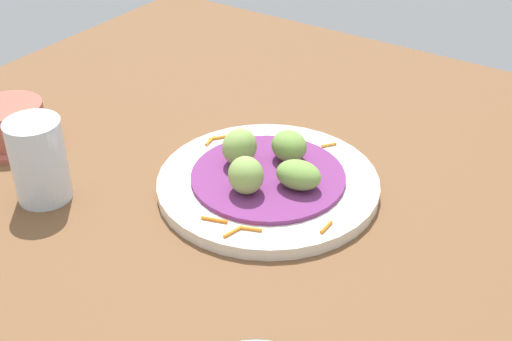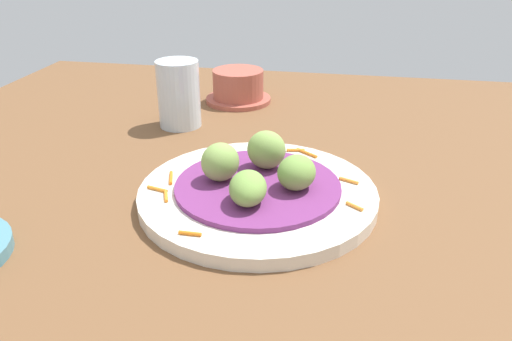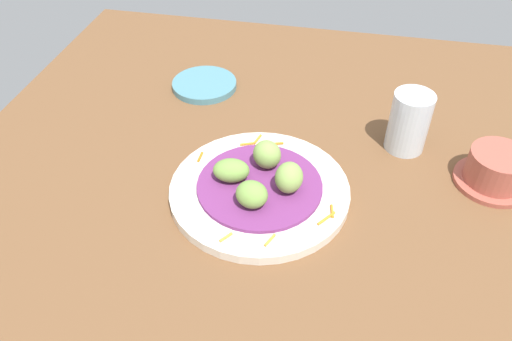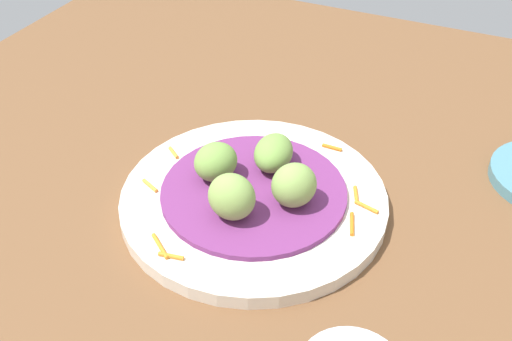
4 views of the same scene
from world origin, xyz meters
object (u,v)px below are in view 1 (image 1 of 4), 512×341
at_px(guac_scoop_center, 240,147).
at_px(water_glass, 39,160).
at_px(main_plate, 268,184).
at_px(guac_scoop_right, 246,175).
at_px(guac_scoop_back, 299,175).
at_px(guac_scoop_left, 289,146).
at_px(terracotta_bowl, 12,125).

xyz_separation_m(guac_scoop_center, water_glass, (0.17, 0.17, 0.01)).
relative_size(main_plate, guac_scoop_right, 6.03).
distance_m(guac_scoop_right, guac_scoop_back, 0.06).
xyz_separation_m(main_plate, guac_scoop_center, (0.04, -0.00, 0.04)).
relative_size(guac_scoop_left, guac_scoop_center, 1.00).
height_order(main_plate, terracotta_bowl, terracotta_bowl).
distance_m(guac_scoop_left, guac_scoop_center, 0.06).
distance_m(guac_scoop_back, terracotta_bowl, 0.41).
distance_m(guac_scoop_left, terracotta_bowl, 0.39).
bearing_deg(guac_scoop_center, guac_scoop_left, -138.31).
relative_size(guac_scoop_center, guac_scoop_right, 1.03).
distance_m(guac_scoop_center, water_glass, 0.24).
relative_size(main_plate, water_glass, 2.64).
height_order(guac_scoop_center, guac_scoop_right, guac_scoop_center).
bearing_deg(guac_scoop_back, water_glass, 31.74).
distance_m(main_plate, guac_scoop_right, 0.06).
bearing_deg(water_glass, guac_scoop_center, -136.06).
distance_m(terracotta_bowl, water_glass, 0.15).
height_order(terracotta_bowl, water_glass, water_glass).
relative_size(guac_scoop_left, guac_scoop_back, 0.85).
xyz_separation_m(guac_scoop_left, guac_scoop_back, (-0.04, 0.05, -0.00)).
xyz_separation_m(guac_scoop_center, guac_scoop_back, (-0.09, 0.01, -0.01)).
bearing_deg(terracotta_bowl, water_glass, 154.22).
distance_m(main_plate, terracotta_bowl, 0.37).
bearing_deg(guac_scoop_right, guac_scoop_back, -138.31).
relative_size(guac_scoop_back, terracotta_bowl, 0.47).
relative_size(terracotta_bowl, water_glass, 1.13).
xyz_separation_m(guac_scoop_back, terracotta_bowl, (0.40, 0.10, -0.01)).
relative_size(guac_scoop_left, terracotta_bowl, 0.40).
height_order(guac_scoop_left, terracotta_bowl, guac_scoop_left).
xyz_separation_m(guac_scoop_left, terracotta_bowl, (0.36, 0.14, -0.01)).
xyz_separation_m(main_plate, guac_scoop_left, (-0.00, -0.04, 0.03)).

